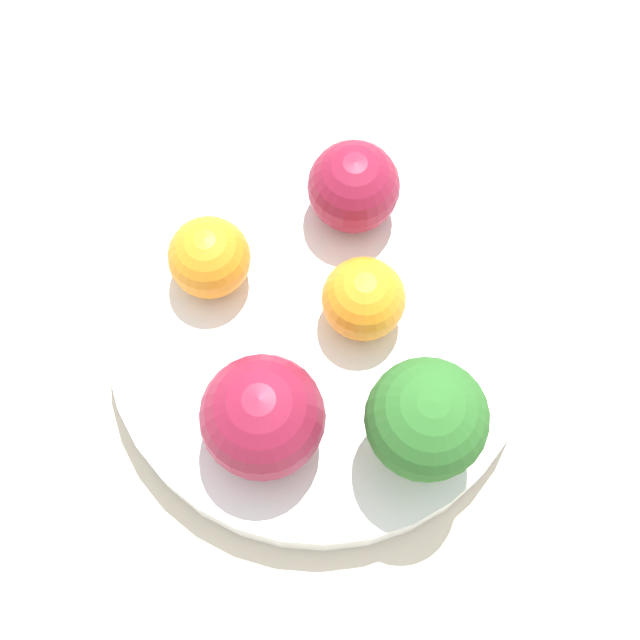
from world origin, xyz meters
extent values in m
plane|color=gray|center=(0.00, 0.00, 0.00)|extent=(6.00, 6.00, 0.00)
cube|color=beige|center=(0.00, 0.00, 0.01)|extent=(1.20, 1.20, 0.02)
cylinder|color=white|center=(0.00, 0.00, 0.03)|extent=(0.23, 0.23, 0.03)
cylinder|color=#8CB76B|center=(0.01, 0.08, 0.06)|extent=(0.02, 0.02, 0.02)
sphere|color=#2D6B28|center=(0.01, 0.08, 0.09)|extent=(0.06, 0.06, 0.06)
sphere|color=maroon|center=(0.06, 0.02, 0.08)|extent=(0.06, 0.06, 0.06)
sphere|color=maroon|center=(-0.06, -0.04, 0.07)|extent=(0.05, 0.05, 0.05)
sphere|color=orange|center=(0.02, -0.06, 0.07)|extent=(0.04, 0.04, 0.04)
sphere|color=orange|center=(-0.02, 0.01, 0.07)|extent=(0.04, 0.04, 0.04)
camera|label=1|loc=(0.12, 0.12, 0.50)|focal=50.00mm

